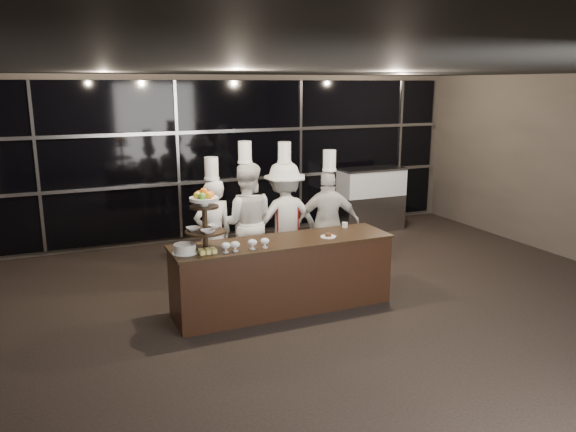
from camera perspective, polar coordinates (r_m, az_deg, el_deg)
name	(u,v)px	position (r m, az deg, el deg)	size (l,w,h in m)	color
room	(390,211)	(6.16, 10.31, 0.46)	(10.00, 10.00, 10.00)	black
window_wall	(241,157)	(10.55, -4.75, 5.97)	(8.60, 0.10, 2.80)	black
buffet_counter	(283,274)	(7.21, -0.51, -5.95)	(2.84, 0.74, 0.92)	black
display_stand	(205,215)	(6.66, -8.47, 0.08)	(0.48, 0.48, 0.74)	black
compotes	(245,244)	(6.65, -4.43, -2.81)	(0.60, 0.11, 0.12)	silver
layer_cake	(185,249)	(6.64, -10.45, -3.29)	(0.30, 0.30, 0.11)	white
pastry_squares	(208,251)	(6.60, -8.17, -3.55)	(0.20, 0.13, 0.05)	#E2D16E
small_plate	(328,236)	(7.23, 4.10, -2.05)	(0.20, 0.20, 0.05)	white
chef_cup	(345,225)	(7.72, 5.80, -0.92)	(0.08, 0.08, 0.07)	white
display_case	(371,196)	(11.16, 8.43, 2.03)	(1.30, 0.57, 1.24)	#A5A5AA
chef_a	(213,232)	(7.94, -7.58, -1.60)	(0.62, 0.46, 1.87)	white
chef_b	(246,222)	(8.13, -4.28, -0.61)	(1.02, 0.90, 2.06)	white
chef_c	(285,219)	(8.37, -0.35, -0.31)	(1.14, 0.69, 2.02)	silver
chef_d	(328,222)	(8.43, 4.12, -0.61)	(1.02, 0.70, 1.90)	silver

